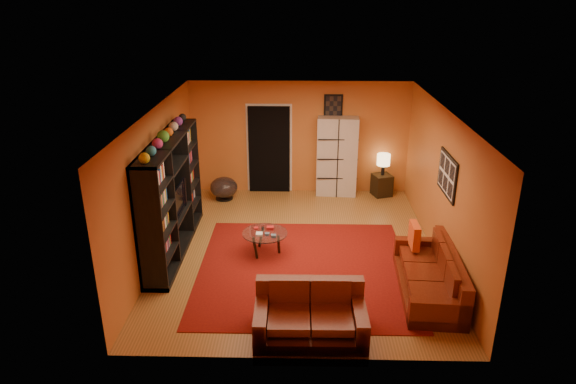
{
  "coord_description": "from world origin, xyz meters",
  "views": [
    {
      "loc": [
        0.01,
        -8.42,
        4.5
      ],
      "look_at": [
        -0.2,
        0.1,
        1.11
      ],
      "focal_mm": 32.0,
      "sensor_mm": 36.0,
      "label": 1
    }
  ],
  "objects_px": {
    "sofa": "(434,276)",
    "storage_cabinet": "(337,157)",
    "loveseat": "(310,314)",
    "side_table": "(382,185)",
    "tv": "(174,200)",
    "table_lamp": "(384,160)",
    "bowl_chair": "(224,188)",
    "entertainment_unit": "(172,196)",
    "coffee_table": "(265,235)"
  },
  "relations": [
    {
      "from": "sofa",
      "to": "loveseat",
      "type": "distance_m",
      "value": 2.23
    },
    {
      "from": "coffee_table",
      "to": "storage_cabinet",
      "type": "distance_m",
      "value": 3.34
    },
    {
      "from": "entertainment_unit",
      "to": "tv",
      "type": "relative_size",
      "value": 3.24
    },
    {
      "from": "entertainment_unit",
      "to": "tv",
      "type": "distance_m",
      "value": 0.09
    },
    {
      "from": "sofa",
      "to": "storage_cabinet",
      "type": "xyz_separation_m",
      "value": [
        -1.27,
        4.17,
        0.63
      ]
    },
    {
      "from": "bowl_chair",
      "to": "side_table",
      "type": "height_order",
      "value": "bowl_chair"
    },
    {
      "from": "bowl_chair",
      "to": "storage_cabinet",
      "type": "bearing_deg",
      "value": 8.31
    },
    {
      "from": "entertainment_unit",
      "to": "coffee_table",
      "type": "distance_m",
      "value": 1.81
    },
    {
      "from": "entertainment_unit",
      "to": "bowl_chair",
      "type": "xyz_separation_m",
      "value": [
        0.56,
        2.42,
        -0.77
      ]
    },
    {
      "from": "coffee_table",
      "to": "storage_cabinet",
      "type": "relative_size",
      "value": 0.45
    },
    {
      "from": "entertainment_unit",
      "to": "storage_cabinet",
      "type": "bearing_deg",
      "value": 41.74
    },
    {
      "from": "tv",
      "to": "bowl_chair",
      "type": "distance_m",
      "value": 2.61
    },
    {
      "from": "tv",
      "to": "table_lamp",
      "type": "xyz_separation_m",
      "value": [
        4.15,
        2.78,
        -0.13
      ]
    },
    {
      "from": "storage_cabinet",
      "to": "table_lamp",
      "type": "bearing_deg",
      "value": 1.37
    },
    {
      "from": "storage_cabinet",
      "to": "side_table",
      "type": "height_order",
      "value": "storage_cabinet"
    },
    {
      "from": "loveseat",
      "to": "table_lamp",
      "type": "distance_m",
      "value": 5.48
    },
    {
      "from": "storage_cabinet",
      "to": "side_table",
      "type": "relative_size",
      "value": 3.67
    },
    {
      "from": "entertainment_unit",
      "to": "table_lamp",
      "type": "xyz_separation_m",
      "value": [
        4.2,
        2.75,
        -0.2
      ]
    },
    {
      "from": "tv",
      "to": "storage_cabinet",
      "type": "distance_m",
      "value": 4.19
    },
    {
      "from": "entertainment_unit",
      "to": "storage_cabinet",
      "type": "distance_m",
      "value": 4.21
    },
    {
      "from": "entertainment_unit",
      "to": "sofa",
      "type": "distance_m",
      "value": 4.68
    },
    {
      "from": "table_lamp",
      "to": "bowl_chair",
      "type": "bearing_deg",
      "value": -174.87
    },
    {
      "from": "tv",
      "to": "bowl_chair",
      "type": "height_order",
      "value": "tv"
    },
    {
      "from": "tv",
      "to": "bowl_chair",
      "type": "bearing_deg",
      "value": -11.73
    },
    {
      "from": "storage_cabinet",
      "to": "sofa",
      "type": "bearing_deg",
      "value": -68.96
    },
    {
      "from": "sofa",
      "to": "bowl_chair",
      "type": "distance_m",
      "value": 5.4
    },
    {
      "from": "sofa",
      "to": "storage_cabinet",
      "type": "bearing_deg",
      "value": 110.6
    },
    {
      "from": "tv",
      "to": "coffee_table",
      "type": "xyz_separation_m",
      "value": [
        1.62,
        -0.11,
        -0.62
      ]
    },
    {
      "from": "table_lamp",
      "to": "loveseat",
      "type": "bearing_deg",
      "value": -108.7
    },
    {
      "from": "entertainment_unit",
      "to": "sofa",
      "type": "relative_size",
      "value": 1.41
    },
    {
      "from": "bowl_chair",
      "to": "sofa",
      "type": "bearing_deg",
      "value": -44.56
    },
    {
      "from": "loveseat",
      "to": "side_table",
      "type": "bearing_deg",
      "value": -19.27
    },
    {
      "from": "storage_cabinet",
      "to": "table_lamp",
      "type": "relative_size",
      "value": 3.68
    },
    {
      "from": "entertainment_unit",
      "to": "sofa",
      "type": "height_order",
      "value": "entertainment_unit"
    },
    {
      "from": "coffee_table",
      "to": "bowl_chair",
      "type": "distance_m",
      "value": 2.8
    },
    {
      "from": "loveseat",
      "to": "storage_cabinet",
      "type": "xyz_separation_m",
      "value": [
        0.69,
        5.22,
        0.63
      ]
    },
    {
      "from": "entertainment_unit",
      "to": "table_lamp",
      "type": "relative_size",
      "value": 6.02
    },
    {
      "from": "entertainment_unit",
      "to": "coffee_table",
      "type": "height_order",
      "value": "entertainment_unit"
    },
    {
      "from": "table_lamp",
      "to": "entertainment_unit",
      "type": "bearing_deg",
      "value": -146.76
    },
    {
      "from": "loveseat",
      "to": "side_table",
      "type": "xyz_separation_m",
      "value": [
        1.75,
        5.17,
        -0.03
      ]
    },
    {
      "from": "tv",
      "to": "table_lamp",
      "type": "distance_m",
      "value": 4.99
    },
    {
      "from": "sofa",
      "to": "side_table",
      "type": "xyz_separation_m",
      "value": [
        -0.21,
        4.12,
        -0.04
      ]
    },
    {
      "from": "coffee_table",
      "to": "loveseat",
      "type": "bearing_deg",
      "value": -71.07
    },
    {
      "from": "sofa",
      "to": "bowl_chair",
      "type": "xyz_separation_m",
      "value": [
        -3.85,
        3.79,
        -0.01
      ]
    },
    {
      "from": "tv",
      "to": "loveseat",
      "type": "height_order",
      "value": "tv"
    },
    {
      "from": "tv",
      "to": "coffee_table",
      "type": "bearing_deg",
      "value": -94.01
    },
    {
      "from": "loveseat",
      "to": "storage_cabinet",
      "type": "bearing_deg",
      "value": -8.12
    },
    {
      "from": "storage_cabinet",
      "to": "bowl_chair",
      "type": "distance_m",
      "value": 2.68
    },
    {
      "from": "table_lamp",
      "to": "side_table",
      "type": "bearing_deg",
      "value": 0.0
    },
    {
      "from": "bowl_chair",
      "to": "side_table",
      "type": "distance_m",
      "value": 3.65
    }
  ]
}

